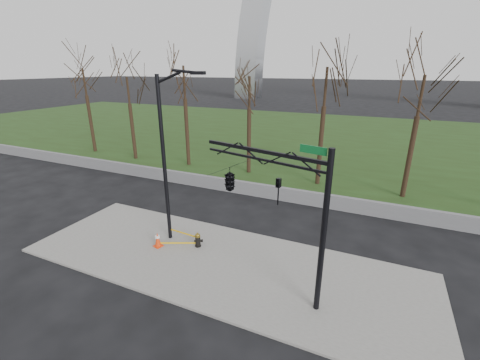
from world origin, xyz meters
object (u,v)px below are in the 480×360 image
at_px(street_light, 167,150).
at_px(traffic_cone, 158,239).
at_px(traffic_signal_mast, 245,183).
at_px(fire_hydrant, 198,240).

bearing_deg(street_light, traffic_cone, -107.81).
relative_size(traffic_cone, street_light, 0.09).
bearing_deg(traffic_signal_mast, fire_hydrant, 174.39).
relative_size(fire_hydrant, traffic_cone, 0.99).
bearing_deg(street_light, traffic_signal_mast, -17.82).
distance_m(traffic_cone, street_light, 4.34).
height_order(traffic_cone, traffic_signal_mast, traffic_signal_mast).
distance_m(traffic_cone, traffic_signal_mast, 5.95).
bearing_deg(fire_hydrant, street_light, 154.36).
bearing_deg(fire_hydrant, traffic_cone, -175.61).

